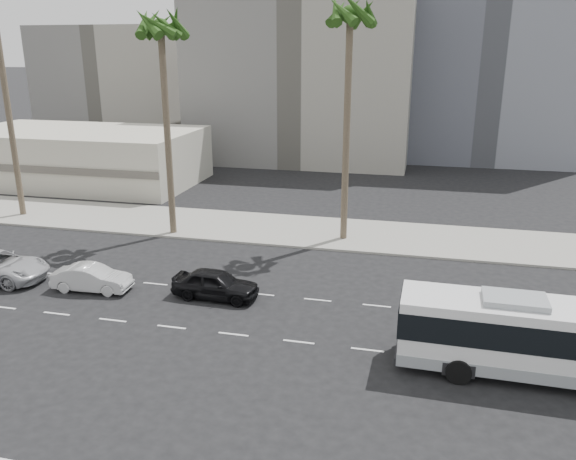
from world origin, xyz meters
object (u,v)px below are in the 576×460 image
(palm_near, at_px, (350,20))
(palm_mid, at_px, (161,32))
(car_a, at_px, (215,284))
(car_b, at_px, (92,278))
(city_bus, at_px, (551,338))

(palm_near, bearing_deg, palm_mid, -172.63)
(car_a, height_order, car_b, car_a)
(palm_near, bearing_deg, car_a, -115.01)
(city_bus, height_order, palm_near, palm_near)
(car_a, height_order, palm_near, palm_near)
(car_b, relative_size, palm_mid, 0.28)
(palm_mid, bearing_deg, car_b, -90.80)
(city_bus, xyz_separation_m, car_b, (-21.82, 3.50, -1.04))
(city_bus, distance_m, palm_near, 21.75)
(city_bus, relative_size, palm_mid, 0.78)
(car_a, bearing_deg, palm_mid, 37.25)
(palm_near, height_order, palm_mid, palm_near)
(car_a, relative_size, car_b, 1.07)
(car_a, distance_m, palm_mid, 16.89)
(car_b, distance_m, palm_near, 21.06)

